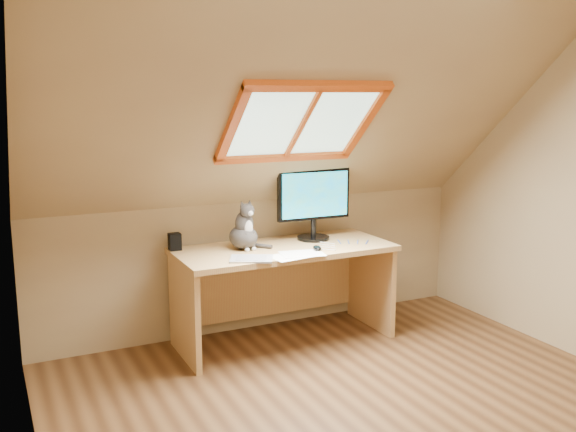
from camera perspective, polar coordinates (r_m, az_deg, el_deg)
ground at (r=3.76m, az=8.72°, el=-18.01°), size 3.50×3.50×0.00m
room_shell at (r=3.24m, az=10.37°, el=4.05°), size 3.52×3.52×2.41m
desk at (r=4.75m, az=-0.72°, el=-5.17°), size 1.57×0.69×0.72m
monitor at (r=4.81m, az=2.31°, el=1.49°), size 0.58×0.25×0.54m
cat at (r=4.55m, az=-3.94°, el=-1.35°), size 0.23×0.27×0.36m
desk_speaker at (r=4.60m, az=-10.04°, el=-2.26°), size 0.09×0.09×0.12m
graphics_tablet at (r=4.28m, az=-3.27°, el=-3.82°), size 0.34×0.30×0.01m
mouse at (r=4.54m, az=2.61°, el=-2.85°), size 0.09×0.12×0.03m
papers at (r=4.39m, az=0.55°, el=-3.50°), size 0.33×0.27×0.00m
cables at (r=4.73m, az=4.95°, el=-2.46°), size 0.51×0.26×0.01m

